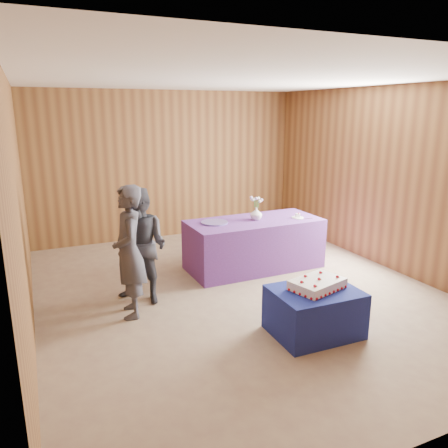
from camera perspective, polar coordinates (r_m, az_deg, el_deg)
ground at (r=5.87m, az=1.88°, el=-8.86°), size 6.00×6.00×0.00m
room_shell at (r=5.41m, az=2.04°, el=8.93°), size 5.04×6.04×2.72m
cake_table at (r=4.86m, az=11.70°, el=-11.14°), size 0.92×0.72×0.50m
serving_table at (r=6.63m, az=3.93°, el=-2.63°), size 2.01×0.93×0.75m
sheet_cake at (r=4.78m, az=12.09°, el=-7.66°), size 0.67×0.54×0.14m
vase at (r=6.54m, az=4.22°, el=1.36°), size 0.20×0.20×0.19m
flower_spray at (r=6.49m, az=4.26°, el=3.28°), size 0.20×0.20×0.15m
platter at (r=6.34m, az=-1.25°, el=0.20°), size 0.44×0.44×0.02m
plate at (r=6.74m, az=9.59°, el=0.83°), size 0.22×0.22×0.01m
cake_slice at (r=6.73m, az=9.61°, el=1.13°), size 0.08×0.08×0.08m
knife at (r=6.69m, az=10.53°, el=0.65°), size 0.26×0.04×0.00m
guest_left at (r=5.10m, az=-12.28°, el=-3.60°), size 0.44×0.61×1.55m
guest_right at (r=5.44m, az=-10.79°, el=-2.88°), size 0.88×0.89×1.46m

